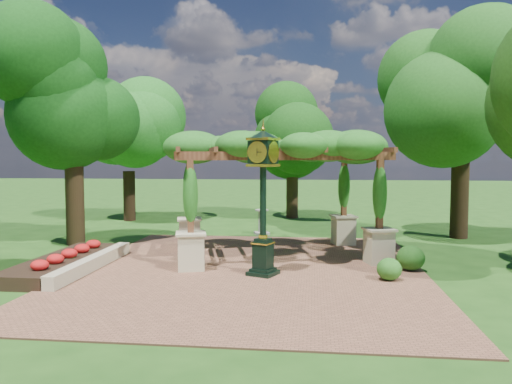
# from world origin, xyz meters

# --- Properties ---
(ground) EXTENTS (120.00, 120.00, 0.00)m
(ground) POSITION_xyz_m (0.00, 0.00, 0.00)
(ground) COLOR #1E4714
(ground) RESTS_ON ground
(brick_plaza) EXTENTS (10.00, 12.00, 0.04)m
(brick_plaza) POSITION_xyz_m (0.00, 1.00, 0.02)
(brick_plaza) COLOR brown
(brick_plaza) RESTS_ON ground
(border_wall) EXTENTS (0.35, 5.00, 0.40)m
(border_wall) POSITION_xyz_m (-4.60, 0.50, 0.20)
(border_wall) COLOR #C6B793
(border_wall) RESTS_ON ground
(flower_bed) EXTENTS (1.50, 5.00, 0.36)m
(flower_bed) POSITION_xyz_m (-5.50, 0.50, 0.18)
(flower_bed) COLOR red
(flower_bed) RESTS_ON ground
(pedestal_clock) EXTENTS (1.06, 1.06, 4.10)m
(pedestal_clock) POSITION_xyz_m (0.44, 0.35, 2.45)
(pedestal_clock) COLOR black
(pedestal_clock) RESTS_ON brick_plaza
(pergola) EXTENTS (7.50, 5.72, 4.19)m
(pergola) POSITION_xyz_m (0.62, 3.18, 3.43)
(pergola) COLOR beige
(pergola) RESTS_ON brick_plaza
(sundial) EXTENTS (0.75, 0.75, 1.07)m
(sundial) POSITION_xyz_m (-0.37, 7.84, 0.47)
(sundial) COLOR gray
(sundial) RESTS_ON ground
(shrub_front) EXTENTS (0.83, 0.83, 0.59)m
(shrub_front) POSITION_xyz_m (3.85, 0.14, 0.34)
(shrub_front) COLOR #255E1B
(shrub_front) RESTS_ON brick_plaza
(shrub_mid) EXTENTS (0.96, 0.96, 0.72)m
(shrub_mid) POSITION_xyz_m (4.64, 1.40, 0.40)
(shrub_mid) COLOR #215117
(shrub_mid) RESTS_ON brick_plaza
(shrub_back) EXTENTS (0.99, 0.99, 0.68)m
(shrub_back) POSITION_xyz_m (3.09, 6.70, 0.38)
(shrub_back) COLOR #26651D
(shrub_back) RESTS_ON brick_plaza
(tree_west_near) EXTENTS (3.76, 3.76, 8.71)m
(tree_west_near) POSITION_xyz_m (-7.15, 4.61, 5.95)
(tree_west_near) COLOR #362615
(tree_west_near) RESTS_ON ground
(tree_west_far) EXTENTS (4.27, 4.27, 6.67)m
(tree_west_far) POSITION_xyz_m (-7.72, 11.70, 4.59)
(tree_west_far) COLOR black
(tree_west_far) RESTS_ON ground
(tree_north) EXTENTS (3.58, 3.58, 7.43)m
(tree_north) POSITION_xyz_m (0.66, 13.87, 5.08)
(tree_north) COLOR #362515
(tree_north) RESTS_ON ground
(tree_east_far) EXTENTS (4.11, 4.11, 9.32)m
(tree_east_far) POSITION_xyz_m (7.76, 7.85, 6.38)
(tree_east_far) COLOR black
(tree_east_far) RESTS_ON ground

